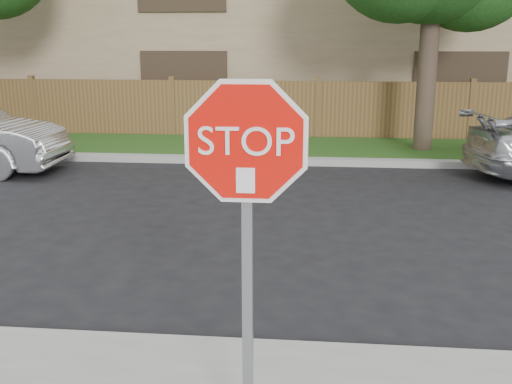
# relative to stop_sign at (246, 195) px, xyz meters

# --- Properties ---
(ground) EXTENTS (90.00, 90.00, 0.00)m
(ground) POSITION_rel_stop_sign_xyz_m (0.49, 1.48, -1.83)
(ground) COLOR black
(ground) RESTS_ON ground
(far_curb) EXTENTS (70.00, 0.30, 0.15)m
(far_curb) POSITION_rel_stop_sign_xyz_m (0.49, 9.63, -1.75)
(far_curb) COLOR gray
(far_curb) RESTS_ON ground
(grass_strip) EXTENTS (70.00, 3.00, 0.12)m
(grass_strip) POSITION_rel_stop_sign_xyz_m (0.49, 11.28, -1.77)
(grass_strip) COLOR #1E4714
(grass_strip) RESTS_ON ground
(fence) EXTENTS (70.00, 0.12, 1.60)m
(fence) POSITION_rel_stop_sign_xyz_m (0.49, 12.88, -1.03)
(fence) COLOR brown
(fence) RESTS_ON ground
(apartment_building) EXTENTS (35.20, 9.20, 7.20)m
(apartment_building) POSITION_rel_stop_sign_xyz_m (0.49, 18.48, 1.70)
(apartment_building) COLOR #8C7857
(apartment_building) RESTS_ON ground
(stop_sign) EXTENTS (1.01, 0.13, 2.55)m
(stop_sign) POSITION_rel_stop_sign_xyz_m (0.00, 0.00, 0.00)
(stop_sign) COLOR gray
(stop_sign) RESTS_ON sidewalk_near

